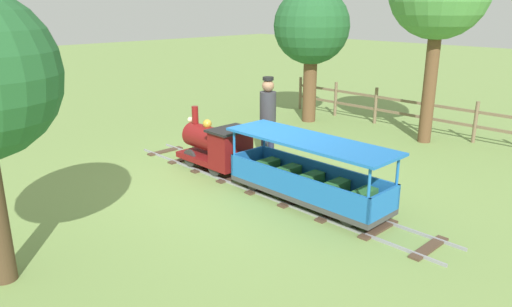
% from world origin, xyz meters
% --- Properties ---
extents(ground_plane, '(60.00, 60.00, 0.00)m').
position_xyz_m(ground_plane, '(0.00, 0.00, 0.00)').
color(ground_plane, '#75934C').
extents(track, '(0.77, 6.40, 0.04)m').
position_xyz_m(track, '(0.00, -0.24, 0.02)').
color(track, gray).
rests_on(track, ground_plane).
extents(locomotive, '(0.73, 1.45, 1.05)m').
position_xyz_m(locomotive, '(0.00, 0.96, 0.48)').
color(locomotive, maroon).
rests_on(locomotive, ground_plane).
extents(passenger_car, '(0.83, 2.70, 0.97)m').
position_xyz_m(passenger_car, '(0.00, -1.14, 0.42)').
color(passenger_car, '#3F3F3F').
rests_on(passenger_car, ground_plane).
extents(conductor_person, '(0.30, 0.30, 1.62)m').
position_xyz_m(conductor_person, '(1.00, 0.67, 0.96)').
color(conductor_person, '#282D47').
rests_on(conductor_person, ground_plane).
extents(oak_tree_far, '(1.85, 1.85, 3.29)m').
position_xyz_m(oak_tree_far, '(4.18, 2.31, 2.32)').
color(oak_tree_far, brown).
rests_on(oak_tree_far, ground_plane).
extents(fence_section, '(0.08, 7.48, 0.90)m').
position_xyz_m(fence_section, '(5.17, -0.24, 0.48)').
color(fence_section, '#756047').
rests_on(fence_section, ground_plane).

